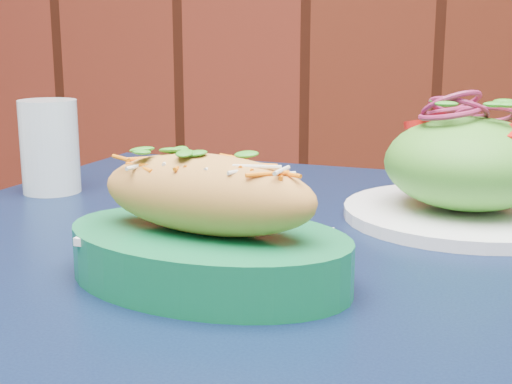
# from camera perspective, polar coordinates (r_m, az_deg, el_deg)

# --- Properties ---
(cafe_table) EXTENTS (0.95, 0.95, 0.75)m
(cafe_table) POSITION_cam_1_polar(r_m,az_deg,el_deg) (0.66, 2.52, -11.85)
(cafe_table) COLOR black
(cafe_table) RESTS_ON ground
(banh_mi_basket) EXTENTS (0.26, 0.21, 0.11)m
(banh_mi_basket) POSITION_cam_1_polar(r_m,az_deg,el_deg) (0.54, -3.93, -3.12)
(banh_mi_basket) COLOR #0E693B
(banh_mi_basket) RESTS_ON cafe_table
(salad_plate) EXTENTS (0.25, 0.25, 0.12)m
(salad_plate) POSITION_cam_1_polar(r_m,az_deg,el_deg) (0.75, 16.62, 1.57)
(salad_plate) COLOR white
(salad_plate) RESTS_ON cafe_table
(water_glass) EXTENTS (0.07, 0.07, 0.11)m
(water_glass) POSITION_cam_1_polar(r_m,az_deg,el_deg) (0.87, -16.18, 3.51)
(water_glass) COLOR silver
(water_glass) RESTS_ON cafe_table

